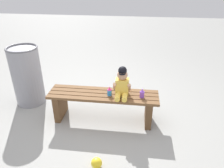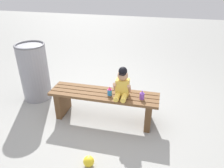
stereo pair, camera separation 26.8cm
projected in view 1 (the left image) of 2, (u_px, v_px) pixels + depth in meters
The scene contains 7 objects.
ground_plane at pixel (104, 118), 3.10m from camera, with size 16.00×16.00×0.00m, color #999993.
park_bench at pixel (103, 102), 2.97m from camera, with size 1.49×0.37×0.42m.
child_figure at pixel (122, 83), 2.79m from camera, with size 0.23×0.27×0.40m.
sippy_cup_left at pixel (109, 91), 2.84m from camera, with size 0.06×0.06×0.12m.
sippy_cup_right at pixel (142, 93), 2.79m from camera, with size 0.06×0.06×0.12m.
toy_ball at pixel (97, 163), 2.30m from camera, with size 0.12×0.12×0.12m, color yellow.
trash_bin at pixel (27, 76), 3.30m from camera, with size 0.45×0.45×0.92m.
Camera 1 is at (0.43, -2.48, 1.88)m, focal length 34.51 mm.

